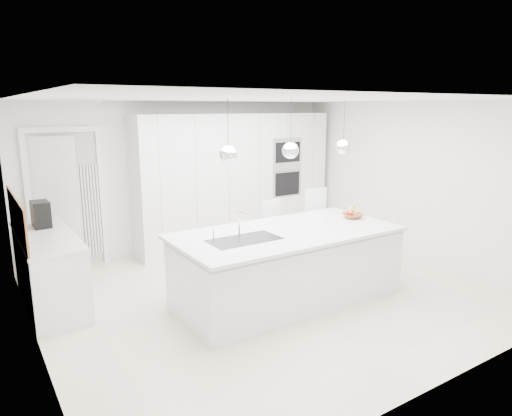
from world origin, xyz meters
TOP-DOWN VIEW (x-y plane):
  - floor at (0.00, 0.00)m, footprint 5.50×5.50m
  - wall_back at (0.00, 2.50)m, footprint 5.50×0.00m
  - wall_left at (-2.75, 0.00)m, footprint 0.00×5.00m
  - ceiling at (0.00, 0.00)m, footprint 5.50×5.50m
  - tall_cabinets at (0.80, 2.20)m, footprint 3.60×0.60m
  - oven_stack at (1.70, 1.89)m, footprint 0.62×0.04m
  - doorway_frame at (-1.95, 2.47)m, footprint 1.11×0.08m
  - hallway_door at (-2.20, 2.42)m, footprint 0.76×0.38m
  - radiator at (-1.63, 2.46)m, footprint 0.32×0.04m
  - left_base_cabinets at (-2.45, 1.20)m, footprint 0.60×1.80m
  - left_worktop at (-2.45, 1.20)m, footprint 0.62×1.82m
  - oak_backsplash at (-2.74, 1.20)m, footprint 0.02×1.80m
  - island_base at (0.10, -0.30)m, footprint 2.80×1.20m
  - island_worktop at (0.10, -0.25)m, footprint 2.84×1.40m
  - island_sink at (-0.55, -0.30)m, footprint 0.84×0.44m
  - island_tap at (-0.50, -0.10)m, footprint 0.02×0.02m
  - pendant_left at (-0.75, -0.30)m, footprint 0.20×0.20m
  - pendant_mid at (0.10, -0.30)m, footprint 0.20×0.20m
  - pendant_right at (0.95, -0.30)m, footprint 0.20×0.20m
  - fruit_bowl at (1.26, -0.21)m, footprint 0.32×0.32m
  - espresso_machine at (-2.43, 1.61)m, footprint 0.21×0.32m
  - bar_stool_left at (0.54, 0.58)m, footprint 0.44×0.55m
  - bar_stool_right at (1.32, 0.48)m, footprint 0.43×0.57m
  - apple_a at (1.23, -0.21)m, footprint 0.08×0.08m
  - apple_b at (1.24, -0.16)m, footprint 0.08×0.08m
  - apple_c at (1.28, -0.17)m, footprint 0.08×0.08m
  - banana_bunch at (1.27, -0.21)m, footprint 0.24×0.17m

SIDE VIEW (x-z plane):
  - floor at x=0.00m, z-range 0.00..0.00m
  - left_base_cabinets at x=-2.45m, z-range 0.00..0.86m
  - island_base at x=0.10m, z-range 0.00..0.86m
  - bar_stool_left at x=0.54m, z-range 0.00..1.07m
  - bar_stool_right at x=1.32m, z-range 0.00..1.18m
  - island_sink at x=-0.55m, z-range 0.73..0.91m
  - radiator at x=-1.63m, z-range 0.15..1.55m
  - left_worktop at x=-2.45m, z-range 0.86..0.90m
  - island_worktop at x=0.10m, z-range 0.86..0.90m
  - fruit_bowl at x=1.26m, z-range 0.90..0.97m
  - apple_b at x=1.24m, z-range 0.93..1.01m
  - apple_c at x=1.28m, z-range 0.93..1.01m
  - apple_a at x=1.23m, z-range 0.93..1.01m
  - hallway_door at x=-2.20m, z-range 0.00..2.00m
  - banana_bunch at x=1.27m, z-range 0.91..1.12m
  - doorway_frame at x=-1.95m, z-range -0.04..2.09m
  - island_tap at x=-0.50m, z-range 0.90..1.20m
  - espresso_machine at x=-2.43m, z-range 0.90..1.24m
  - tall_cabinets at x=0.80m, z-range 0.00..2.30m
  - oak_backsplash at x=-2.74m, z-range 0.90..1.40m
  - wall_back at x=0.00m, z-range -1.50..4.00m
  - wall_left at x=-2.75m, z-range -1.25..3.75m
  - oven_stack at x=1.70m, z-range 0.83..1.88m
  - pendant_left at x=-0.75m, z-range 1.80..2.00m
  - pendant_mid at x=0.10m, z-range 1.80..2.00m
  - pendant_right at x=0.95m, z-range 1.80..2.00m
  - ceiling at x=0.00m, z-range 2.50..2.50m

